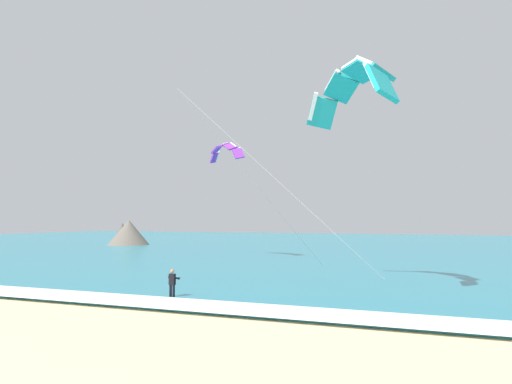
% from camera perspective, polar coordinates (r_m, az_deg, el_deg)
% --- Properties ---
extents(sea, '(200.00, 120.00, 0.20)m').
position_cam_1_polar(sea, '(82.64, 10.75, -5.99)').
color(sea, teal).
rests_on(sea, ground).
extents(surf_foam, '(200.00, 2.98, 0.04)m').
position_cam_1_polar(surf_foam, '(27.78, -15.15, -11.66)').
color(surf_foam, white).
rests_on(surf_foam, sea).
extents(surfboard, '(0.50, 1.42, 0.09)m').
position_cam_1_polar(surfboard, '(28.27, -9.49, -11.97)').
color(surfboard, '#E04C38').
rests_on(surfboard, ground).
extents(kitesurfer, '(0.55, 0.53, 1.69)m').
position_cam_1_polar(kitesurfer, '(28.16, -9.46, -10.12)').
color(kitesurfer, black).
rests_on(kitesurfer, ground).
extents(kite_primary, '(11.73, 10.30, 12.96)m').
position_cam_1_polar(kite_primary, '(32.42, 10.96, 11.78)').
color(kite_primary, teal).
extents(kite_distant, '(5.20, 3.57, 2.08)m').
position_cam_1_polar(kite_distant, '(55.01, -3.59, 4.74)').
color(kite_distant, purple).
extents(headland_left, '(7.03, 7.03, 4.24)m').
position_cam_1_polar(headland_left, '(84.73, -14.37, -4.54)').
color(headland_left, '#56514C').
rests_on(headland_left, ground).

